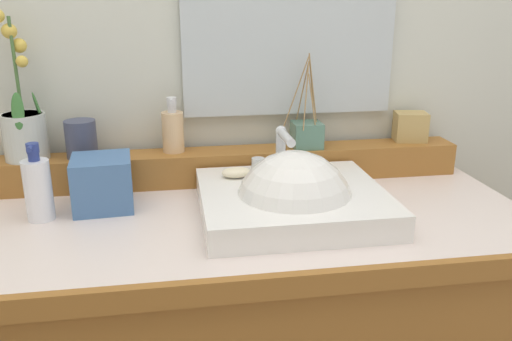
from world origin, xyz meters
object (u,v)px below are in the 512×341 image
(soap_dispenser, at_px, (173,130))
(lotion_bottle, at_px, (38,188))
(sink_basin, at_px, (293,206))
(tissue_box, at_px, (103,183))
(trinket_box, at_px, (410,127))
(tumbler_cup, at_px, (81,139))
(reed_diffuser, at_px, (307,134))
(potted_plant, at_px, (24,125))
(soap_bar, at_px, (237,172))

(soap_dispenser, distance_m, lotion_bottle, 0.36)
(sink_basin, height_order, tissue_box, sink_basin)
(sink_basin, xyz_separation_m, trinket_box, (0.39, 0.27, 0.10))
(tumbler_cup, height_order, tissue_box, tumbler_cup)
(tumbler_cup, bearing_deg, tissue_box, -66.53)
(soap_dispenser, relative_size, lotion_bottle, 0.82)
(reed_diffuser, bearing_deg, sink_basin, -110.05)
(soap_dispenser, distance_m, trinket_box, 0.64)
(potted_plant, height_order, soap_dispenser, potted_plant)
(soap_bar, bearing_deg, trinket_box, 17.77)
(sink_basin, xyz_separation_m, tumbler_cup, (-0.48, 0.25, 0.11))
(soap_bar, distance_m, trinket_box, 0.53)
(reed_diffuser, height_order, tissue_box, reed_diffuser)
(soap_dispenser, height_order, trinket_box, soap_dispenser)
(lotion_bottle, bearing_deg, reed_diffuser, 16.21)
(potted_plant, xyz_separation_m, tissue_box, (0.19, -0.14, -0.11))
(trinket_box, bearing_deg, potted_plant, -168.44)
(reed_diffuser, xyz_separation_m, trinket_box, (0.30, 0.02, 0.00))
(trinket_box, height_order, tissue_box, trinket_box)
(lotion_bottle, bearing_deg, tumbler_cup, 69.55)
(reed_diffuser, bearing_deg, soap_dispenser, 177.72)
(soap_bar, height_order, tissue_box, tissue_box)
(potted_plant, distance_m, tumbler_cup, 0.14)
(soap_bar, height_order, reed_diffuser, reed_diffuser)
(sink_basin, distance_m, trinket_box, 0.49)
(trinket_box, distance_m, tissue_box, 0.82)
(sink_basin, distance_m, soap_bar, 0.17)
(soap_bar, height_order, trinket_box, trinket_box)
(tumbler_cup, relative_size, lotion_bottle, 0.54)
(sink_basin, distance_m, lotion_bottle, 0.55)
(soap_dispenser, bearing_deg, sink_basin, -46.81)
(potted_plant, bearing_deg, lotion_bottle, -72.14)
(soap_bar, bearing_deg, lotion_bottle, -174.24)
(soap_bar, bearing_deg, potted_plant, 163.55)
(trinket_box, bearing_deg, tissue_box, -158.27)
(sink_basin, xyz_separation_m, tissue_box, (-0.42, 0.12, 0.04))
(soap_bar, height_order, lotion_bottle, lotion_bottle)
(tumbler_cup, height_order, trinket_box, tumbler_cup)
(reed_diffuser, bearing_deg, tumbler_cup, -179.87)
(soap_bar, relative_size, trinket_box, 0.83)
(sink_basin, bearing_deg, tissue_box, 164.25)
(lotion_bottle, bearing_deg, tissue_box, 20.36)
(tumbler_cup, relative_size, reed_diffuser, 0.38)
(tissue_box, bearing_deg, lotion_bottle, -159.64)
(reed_diffuser, xyz_separation_m, tissue_box, (-0.51, -0.14, -0.06))
(potted_plant, xyz_separation_m, soap_dispenser, (0.35, 0.01, -0.03))
(reed_diffuser, bearing_deg, trinket_box, 3.62)
(lotion_bottle, bearing_deg, potted_plant, 107.86)
(sink_basin, xyz_separation_m, soap_bar, (-0.11, 0.11, 0.05))
(sink_basin, distance_m, soap_dispenser, 0.39)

